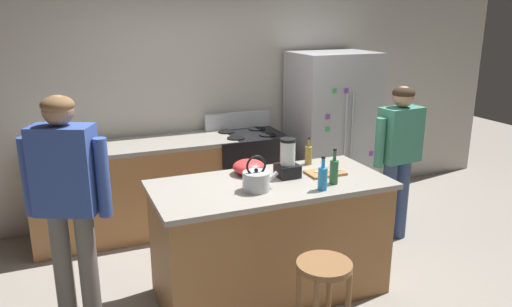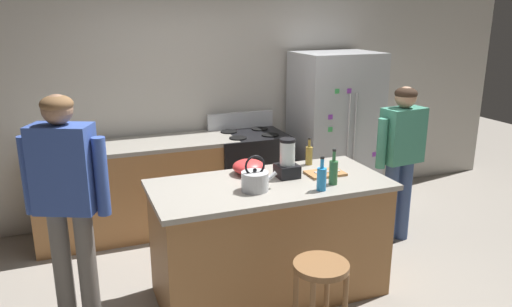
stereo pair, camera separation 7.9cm
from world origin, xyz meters
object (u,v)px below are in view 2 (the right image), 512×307
object	(u,v)px
bottle_soda	(322,178)
tea_kettle	(255,180)
bar_stool	(320,284)
bottle_olive_oil	(333,171)
person_by_sink_right	(401,150)
cutting_board	(325,173)
person_by_island_left	(67,193)
stove_range	(249,174)
blender_appliance	(287,161)
bottle_vinegar	(309,155)
kitchen_island	(270,238)
refrigerator	(334,131)
chef_knife	(327,171)
mixing_bowl	(249,167)

from	to	relation	value
bottle_soda	tea_kettle	distance (m)	0.48
bar_stool	bottle_olive_oil	size ratio (longest dim) A/B	2.40
person_by_sink_right	cutting_board	xyz separation A→B (m)	(-1.05, -0.41, 0.02)
person_by_island_left	bar_stool	distance (m)	1.79
stove_range	bottle_olive_oil	size ratio (longest dim) A/B	4.07
tea_kettle	blender_appliance	bearing A→B (deg)	29.43
bar_stool	bottle_soda	world-z (taller)	bottle_soda
bottle_vinegar	person_by_island_left	bearing A→B (deg)	-173.39
person_by_sink_right	tea_kettle	size ratio (longest dim) A/B	5.60
kitchen_island	bottle_soda	xyz separation A→B (m)	(0.28, -0.29, 0.56)
stove_range	blender_appliance	bearing A→B (deg)	-98.67
refrigerator	bar_stool	distance (m)	2.73
blender_appliance	chef_knife	world-z (taller)	blender_appliance
person_by_sink_right	blender_appliance	bearing A→B (deg)	-165.63
bar_stool	bottle_olive_oil	xyz separation A→B (m)	(0.41, 0.60, 0.53)
bottle_vinegar	kitchen_island	bearing A→B (deg)	-147.90
bottle_olive_oil	mixing_bowl	bearing A→B (deg)	137.85
stove_range	bottle_soda	xyz separation A→B (m)	(-0.11, -1.82, 0.55)
blender_appliance	bottle_olive_oil	world-z (taller)	blender_appliance
person_by_sink_right	bottle_vinegar	world-z (taller)	person_by_sink_right
person_by_island_left	tea_kettle	world-z (taller)	person_by_island_left
cutting_board	refrigerator	bearing A→B (deg)	57.65
kitchen_island	cutting_board	xyz separation A→B (m)	(0.49, 0.02, 0.48)
blender_appliance	bottle_vinegar	world-z (taller)	blender_appliance
refrigerator	bottle_olive_oil	bearing A→B (deg)	-120.29
bar_stool	mixing_bowl	xyz separation A→B (m)	(-0.10, 1.06, 0.49)
kitchen_island	person_by_island_left	size ratio (longest dim) A/B	1.08
bar_stool	mixing_bowl	bearing A→B (deg)	95.13
refrigerator	tea_kettle	xyz separation A→B (m)	(-1.60, -1.62, 0.13)
kitchen_island	bottle_olive_oil	world-z (taller)	bottle_olive_oil
bar_stool	blender_appliance	distance (m)	1.06
blender_appliance	bottle_soda	bearing A→B (deg)	-73.71
bottle_soda	person_by_sink_right	bearing A→B (deg)	29.74
kitchen_island	bottle_soda	size ratio (longest dim) A/B	7.14
tea_kettle	stove_range	bearing A→B (deg)	70.98
bottle_soda	bottle_olive_oil	bearing A→B (deg)	30.03
person_by_island_left	tea_kettle	size ratio (longest dim) A/B	6.17
stove_range	person_by_island_left	bearing A→B (deg)	-142.06
kitchen_island	bottle_soda	distance (m)	0.69
kitchen_island	tea_kettle	distance (m)	0.59
mixing_bowl	bar_stool	bearing A→B (deg)	-84.87
bottle_olive_oil	bottle_vinegar	xyz separation A→B (m)	(0.06, 0.51, -0.02)
kitchen_island	cutting_board	bearing A→B (deg)	1.87
bottle_soda	refrigerator	bearing A→B (deg)	57.46
mixing_bowl	cutting_board	distance (m)	0.62
bottle_soda	mixing_bowl	size ratio (longest dim) A/B	0.98
stove_range	person_by_sink_right	size ratio (longest dim) A/B	0.73
chef_knife	bottle_soda	bearing A→B (deg)	-119.40
cutting_board	chef_knife	world-z (taller)	chef_knife
bottle_olive_oil	cutting_board	size ratio (longest dim) A/B	0.92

